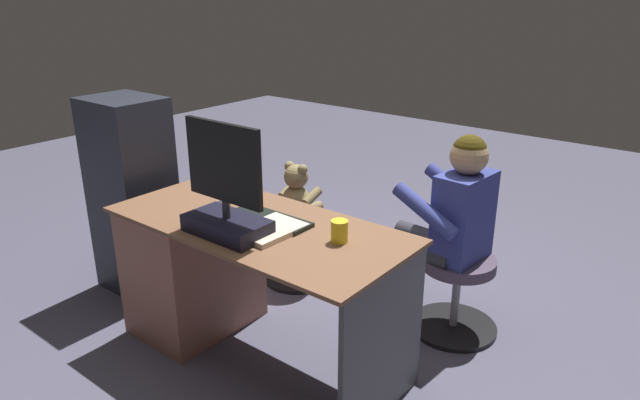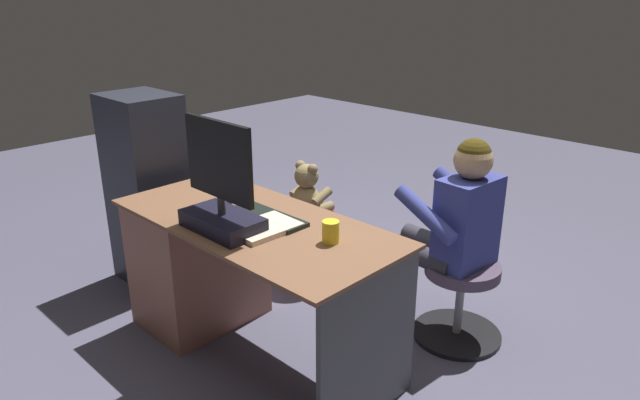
{
  "view_description": "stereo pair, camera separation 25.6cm",
  "coord_description": "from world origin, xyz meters",
  "px_view_note": "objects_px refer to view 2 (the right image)",
  "views": [
    {
      "loc": [
        -1.77,
        2.11,
        1.78
      ],
      "look_at": [
        -0.12,
        0.03,
        0.78
      ],
      "focal_mm": 32.34,
      "sensor_mm": 36.0,
      "label": 1
    },
    {
      "loc": [
        -1.96,
        1.94,
        1.78
      ],
      "look_at": [
        -0.12,
        0.03,
        0.78
      ],
      "focal_mm": 32.34,
      "sensor_mm": 36.0,
      "label": 2
    }
  ],
  "objects_px": {
    "computer_mouse": "(225,200)",
    "visitor_chair": "(460,295)",
    "tv_remote": "(205,210)",
    "desk": "(209,260)",
    "keyboard": "(268,217)",
    "cup": "(331,232)",
    "person": "(450,222)",
    "monitor": "(221,198)",
    "teddy_bear": "(308,192)",
    "office_chair_teddy": "(307,241)"
  },
  "relations": [
    {
      "from": "computer_mouse",
      "to": "teddy_bear",
      "type": "height_order",
      "value": "teddy_bear"
    },
    {
      "from": "office_chair_teddy",
      "to": "teddy_bear",
      "type": "distance_m",
      "value": 0.33
    },
    {
      "from": "monitor",
      "to": "cup",
      "type": "relative_size",
      "value": 5.16
    },
    {
      "from": "computer_mouse",
      "to": "teddy_bear",
      "type": "xyz_separation_m",
      "value": [
        0.12,
        -0.71,
        -0.17
      ]
    },
    {
      "from": "monitor",
      "to": "person",
      "type": "relative_size",
      "value": 0.46
    },
    {
      "from": "computer_mouse",
      "to": "person",
      "type": "height_order",
      "value": "person"
    },
    {
      "from": "teddy_bear",
      "to": "keyboard",
      "type": "bearing_deg",
      "value": 121.64
    },
    {
      "from": "tv_remote",
      "to": "office_chair_teddy",
      "type": "bearing_deg",
      "value": -113.35
    },
    {
      "from": "keyboard",
      "to": "computer_mouse",
      "type": "relative_size",
      "value": 4.38
    },
    {
      "from": "cup",
      "to": "person",
      "type": "bearing_deg",
      "value": -99.99
    },
    {
      "from": "office_chair_teddy",
      "to": "teddy_bear",
      "type": "relative_size",
      "value": 1.27
    },
    {
      "from": "keyboard",
      "to": "teddy_bear",
      "type": "bearing_deg",
      "value": -58.36
    },
    {
      "from": "cup",
      "to": "person",
      "type": "relative_size",
      "value": 0.09
    },
    {
      "from": "desk",
      "to": "visitor_chair",
      "type": "bearing_deg",
      "value": -141.83
    },
    {
      "from": "person",
      "to": "tv_remote",
      "type": "bearing_deg",
      "value": 48.05
    },
    {
      "from": "desk",
      "to": "tv_remote",
      "type": "distance_m",
      "value": 0.39
    },
    {
      "from": "monitor",
      "to": "teddy_bear",
      "type": "xyz_separation_m",
      "value": [
        0.38,
        -0.92,
        -0.3
      ]
    },
    {
      "from": "keyboard",
      "to": "tv_remote",
      "type": "xyz_separation_m",
      "value": [
        0.29,
        0.15,
        -0.0
      ]
    },
    {
      "from": "tv_remote",
      "to": "desk",
      "type": "bearing_deg",
      "value": -65.27
    },
    {
      "from": "tv_remote",
      "to": "computer_mouse",
      "type": "bearing_deg",
      "value": -117.32
    },
    {
      "from": "cup",
      "to": "office_chair_teddy",
      "type": "relative_size",
      "value": 0.23
    },
    {
      "from": "keyboard",
      "to": "computer_mouse",
      "type": "xyz_separation_m",
      "value": [
        0.31,
        0.02,
        0.01
      ]
    },
    {
      "from": "monitor",
      "to": "person",
      "type": "xyz_separation_m",
      "value": [
        -0.57,
        -0.99,
        -0.25
      ]
    },
    {
      "from": "keyboard",
      "to": "tv_remote",
      "type": "bearing_deg",
      "value": 27.07
    },
    {
      "from": "computer_mouse",
      "to": "teddy_bear",
      "type": "distance_m",
      "value": 0.74
    },
    {
      "from": "office_chair_teddy",
      "to": "teddy_bear",
      "type": "height_order",
      "value": "teddy_bear"
    },
    {
      "from": "monitor",
      "to": "visitor_chair",
      "type": "relative_size",
      "value": 1.08
    },
    {
      "from": "desk",
      "to": "teddy_bear",
      "type": "height_order",
      "value": "teddy_bear"
    },
    {
      "from": "computer_mouse",
      "to": "office_chair_teddy",
      "type": "distance_m",
      "value": 0.86
    },
    {
      "from": "person",
      "to": "monitor",
      "type": "bearing_deg",
      "value": 59.93
    },
    {
      "from": "visitor_chair",
      "to": "computer_mouse",
      "type": "bearing_deg",
      "value": 40.45
    },
    {
      "from": "monitor",
      "to": "tv_remote",
      "type": "bearing_deg",
      "value": -17.81
    },
    {
      "from": "desk",
      "to": "cup",
      "type": "distance_m",
      "value": 0.92
    },
    {
      "from": "desk",
      "to": "keyboard",
      "type": "distance_m",
      "value": 0.57
    },
    {
      "from": "monitor",
      "to": "computer_mouse",
      "type": "relative_size",
      "value": 5.27
    },
    {
      "from": "computer_mouse",
      "to": "visitor_chair",
      "type": "relative_size",
      "value": 0.2
    },
    {
      "from": "computer_mouse",
      "to": "cup",
      "type": "height_order",
      "value": "cup"
    },
    {
      "from": "monitor",
      "to": "desk",
      "type": "bearing_deg",
      "value": -23.72
    },
    {
      "from": "computer_mouse",
      "to": "cup",
      "type": "xyz_separation_m",
      "value": [
        -0.7,
        -0.03,
        0.03
      ]
    },
    {
      "from": "person",
      "to": "keyboard",
      "type": "bearing_deg",
      "value": 55.37
    },
    {
      "from": "cup",
      "to": "tv_remote",
      "type": "xyz_separation_m",
      "value": [
        0.69,
        0.16,
        -0.04
      ]
    },
    {
      "from": "monitor",
      "to": "teddy_bear",
      "type": "height_order",
      "value": "monitor"
    },
    {
      "from": "keyboard",
      "to": "computer_mouse",
      "type": "bearing_deg",
      "value": 3.56
    },
    {
      "from": "monitor",
      "to": "keyboard",
      "type": "xyz_separation_m",
      "value": [
        -0.05,
        -0.23,
        -0.14
      ]
    },
    {
      "from": "desk",
      "to": "monitor",
      "type": "bearing_deg",
      "value": 156.28
    },
    {
      "from": "computer_mouse",
      "to": "visitor_chair",
      "type": "bearing_deg",
      "value": -139.55
    },
    {
      "from": "tv_remote",
      "to": "person",
      "type": "relative_size",
      "value": 0.14
    },
    {
      "from": "monitor",
      "to": "cup",
      "type": "xyz_separation_m",
      "value": [
        -0.44,
        -0.24,
        -0.1
      ]
    },
    {
      "from": "desk",
      "to": "monitor",
      "type": "relative_size",
      "value": 2.92
    },
    {
      "from": "desk",
      "to": "visitor_chair",
      "type": "xyz_separation_m",
      "value": [
        -1.05,
        -0.83,
        -0.13
      ]
    }
  ]
}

